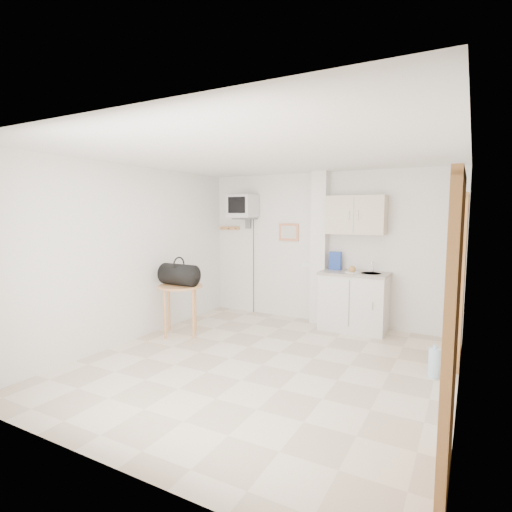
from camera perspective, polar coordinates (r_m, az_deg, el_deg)
The scene contains 7 objects.
ground at distance 5.00m, azimuth 0.90°, elevation -15.31°, with size 4.50×4.50×0.00m, color beige.
room_envelope at distance 4.64m, azimuth 4.07°, elevation 2.53°, with size 4.24×4.54×2.55m.
kitchenette at distance 6.41m, azimuth 13.88°, elevation -3.24°, with size 1.03×0.58×2.10m.
crt_television at distance 7.13m, azimuth -1.88°, elevation 7.00°, with size 0.44×0.45×2.15m.
round_table at distance 6.10m, azimuth -10.75°, elevation -5.06°, with size 0.65×0.65×0.76m.
duffel_bag at distance 6.08m, azimuth -10.93°, elevation -2.59°, with size 0.59×0.34×0.43m.
water_bottle at distance 5.02m, azimuth 24.09°, elevation -13.74°, with size 0.12×0.12×0.37m.
Camera 1 is at (2.16, -4.12, 1.83)m, focal length 28.00 mm.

